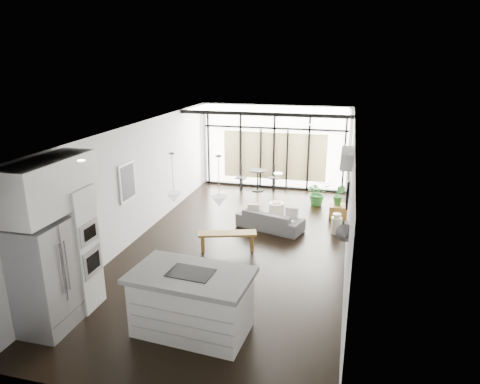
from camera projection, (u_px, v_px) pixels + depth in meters
The scene contains 27 objects.
floor at pixel (237, 246), 10.15m from camera, with size 5.00×10.00×0.00m, color black.
ceiling at pixel (237, 128), 9.31m from camera, with size 5.00×10.00×0.00m, color silver.
wall_left at pixel (137, 182), 10.32m from camera, with size 0.02×10.00×2.80m, color silver.
wall_right at pixel (350, 198), 9.14m from camera, with size 0.02×10.00×2.80m, color silver.
wall_back at pixel (275, 147), 14.35m from camera, with size 5.00×0.02×2.80m, color silver.
wall_front at pixel (131, 309), 5.11m from camera, with size 5.00×0.02×2.80m, color silver.
glazing at pixel (274, 148), 14.24m from camera, with size 5.00×0.20×2.80m, color black.
skylight at pixel (270, 109), 13.01m from camera, with size 4.70×1.90×0.06m, color silver.
neighbour_building at pixel (274, 156), 14.39m from camera, with size 3.50×0.02×1.60m, color beige.
island at pixel (192, 302), 6.86m from camera, with size 1.91×1.13×1.05m, color silver.
cooktop at pixel (191, 273), 6.70m from camera, with size 0.71×0.47×0.01m, color black.
fridge at pixel (46, 277), 6.82m from camera, with size 0.72×0.89×1.85m, color #A0A0A4.
appliance_column at pixel (76, 249), 7.39m from camera, with size 0.58×0.60×2.23m, color silver.
upper_cabinets at pixel (50, 186), 6.71m from camera, with size 0.62×1.75×0.86m, color silver.
pendant_left at pixel (174, 198), 7.19m from camera, with size 0.26×0.26×0.18m, color silver.
pendant_right at pixel (219, 201), 7.00m from camera, with size 0.26×0.26×0.18m, color silver.
sofa at pixel (270, 217), 11.06m from camera, with size 1.72×0.50×0.67m, color #4E4E51.
console_bench at pixel (227, 241), 9.89m from camera, with size 1.34×0.33×0.43m, color brown.
pouf at pixel (276, 209), 12.10m from camera, with size 0.44×0.44×0.35m, color beige.
crate at pixel (338, 211), 11.89m from camera, with size 0.48×0.48×0.37m, color brown.
plant_tall at pixel (318, 195), 12.88m from camera, with size 0.70×0.77×0.60m, color #2A6C2C.
plant_crate at pixel (339, 201), 11.80m from camera, with size 0.33×0.60×0.26m, color #2A6C2C.
milk_can at pixel (337, 224), 10.80m from camera, with size 0.27×0.27×0.53m, color beige.
bistro_set at pixel (258, 181), 14.27m from camera, with size 1.36×0.55×0.65m, color black.
tv at pixel (348, 189), 10.10m from camera, with size 0.05×1.10×0.65m, color black.
ac_unit at pixel (347, 158), 8.11m from camera, with size 0.22×0.90×0.30m, color silver.
framed_art at pixel (127, 182), 9.80m from camera, with size 0.04×0.70×0.90m, color black.
Camera 1 is at (2.37, -8.99, 4.27)m, focal length 32.00 mm.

